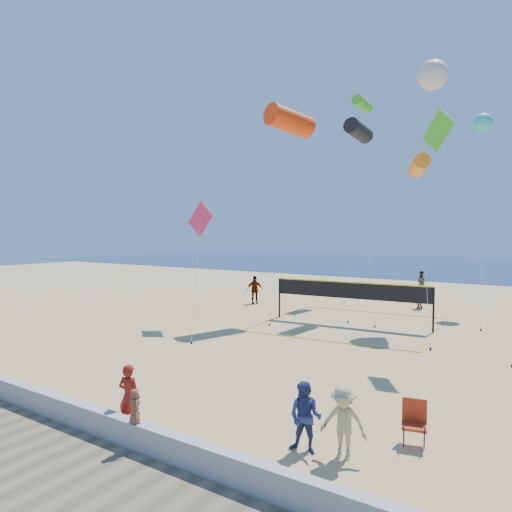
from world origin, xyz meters
The scene contains 21 objects.
ground centered at (0.00, 0.00, 0.00)m, with size 120.00×120.00×0.00m, color tan.
ocean centered at (0.00, 62.00, 0.01)m, with size 140.00×50.00×0.03m, color navy.
seawall centered at (0.00, -3.00, 0.30)m, with size 32.00×0.30×0.60m, color #AAAAA6.
boardwalk centered at (0.00, -5.00, 0.01)m, with size 32.00×3.60×0.03m, color #71634D.
woman centered at (-1.37, -2.39, 0.82)m, with size 0.59×0.39×1.63m, color maroon.
toddler centered at (-0.41, -3.06, 0.99)m, with size 0.38×0.25×0.78m, color brown.
bystander_a centered at (2.87, -1.07, 0.79)m, with size 0.77×0.60×1.59m, color navy.
bystander_b centered at (3.69, -0.87, 0.80)m, with size 1.03×0.59×1.60m, color tan.
far_person_0 centered at (-9.78, 15.99, 0.95)m, with size 1.12×0.47×1.91m, color gray.
far_person_1 centered at (0.22, 19.97, 0.74)m, with size 1.38×0.44×1.49m, color gray.
far_person_3 centered at (-1.50, 27.96, 0.88)m, with size 0.85×0.67×1.76m, color gray.
camp_chair centered at (4.80, 0.67, 0.58)m, with size 0.65×0.77×1.14m.
volleyball_net centered at (-1.61, 12.83, 1.55)m, with size 9.14×9.01×2.28m.
kite_0 centered at (-5.68, 13.50, 11.34)m, with size 2.23×5.01×12.19m.
kite_1 centered at (-2.64, 16.49, 10.96)m, with size 2.99×4.86×11.60m.
kite_2 centered at (1.38, 14.62, 8.35)m, with size 2.61×6.05×8.90m.
kite_3 centered at (-8.36, 8.62, 5.42)m, with size 3.64×3.98×6.57m.
kite_4 centered at (3.47, 9.61, 8.54)m, with size 3.67×1.40×9.84m.
kite_6 centered at (1.28, 17.74, 13.87)m, with size 4.16×5.62×14.72m.
kite_7 centered at (3.29, 22.98, 11.96)m, with size 1.87×8.82×12.57m.
kite_8 centered at (-4.94, 23.23, 14.45)m, with size 1.00×4.71×15.01m.
Camera 1 is at (7.40, -9.97, 4.91)m, focal length 32.00 mm.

